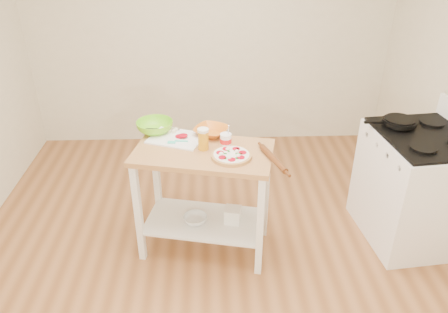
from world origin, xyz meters
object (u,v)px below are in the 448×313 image
skillet (399,122)px  pizza (231,155)px  spatula (177,142)px  shelf_glass_bowl (195,219)px  prep_island (204,180)px  orange_bowl (211,131)px  rolling_pin (273,159)px  knife (158,130)px  green_bowl (155,127)px  cutting_board (176,138)px  beer_pint (203,139)px  gas_stove (415,187)px  shelf_bin (233,215)px  yogurt_tub (226,140)px

skillet → pizza: 1.40m
spatula → shelf_glass_bowl: spatula is taller
prep_island → orange_bowl: (0.06, 0.26, 0.29)m
rolling_pin → pizza: bearing=166.3°
shelf_glass_bowl → skillet: bearing=10.6°
knife → rolling_pin: rolling_pin is taller
skillet → green_bowl: bearing=178.3°
pizza → knife: 0.71m
orange_bowl → cutting_board: bearing=-168.3°
spatula → pizza: bearing=-23.3°
spatula → beer_pint: 0.23m
gas_stove → skillet: bearing=126.0°
rolling_pin → prep_island: bearing=159.7°
skillet → pizza: bearing=-164.2°
gas_stove → shelf_bin: bearing=178.5°
pizza → green_bowl: bearing=143.3°
pizza → knife: pizza is taller
beer_pint → pizza: bearing=-33.6°
spatula → shelf_bin: (0.42, -0.14, -0.59)m
skillet → orange_bowl: (-1.49, -0.03, -0.04)m
skillet → orange_bowl: size_ratio=1.64×
prep_island → spatula: bearing=149.3°
orange_bowl → shelf_bin: orange_bowl is taller
yogurt_tub → prep_island: bearing=-162.1°
gas_stove → yogurt_tub: bearing=175.6°
gas_stove → beer_pint: size_ratio=6.76×
shelf_bin → beer_pint: bearing=169.5°
pizza → shelf_bin: bearing=76.7°
skillet → beer_pint: beer_pint is taller
rolling_pin → cutting_board: bearing=151.4°
rolling_pin → shelf_glass_bowl: 0.86m
green_bowl → rolling_pin: 1.01m
cutting_board → orange_bowl: bearing=32.5°
orange_bowl → yogurt_tub: bearing=-62.1°
skillet → shelf_glass_bowl: (-1.63, -0.30, -0.69)m
prep_island → shelf_glass_bowl: (-0.08, -0.02, -0.35)m
prep_island → gas_stove: (1.71, 0.10, -0.17)m
gas_stove → cutting_board: bearing=170.9°
knife → orange_bowl: 0.43m
skillet → knife: 1.91m
cutting_board → spatula: bearing=-62.9°
orange_bowl → rolling_pin: orange_bowl is taller
prep_island → green_bowl: 0.59m
prep_island → skillet: bearing=10.3°
beer_pint → prep_island: bearing=-96.0°
pizza → green_bowl: (-0.58, 0.43, 0.03)m
rolling_pin → orange_bowl: bearing=134.5°
green_bowl → shelf_glass_bowl: size_ratio=1.52×
skillet → yogurt_tub: bearing=-171.1°
yogurt_tub → shelf_bin: bearing=-53.6°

